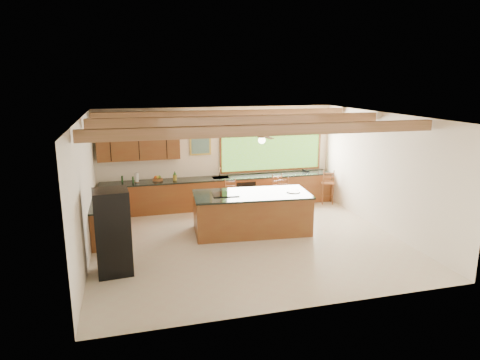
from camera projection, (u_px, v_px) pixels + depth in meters
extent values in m
plane|color=beige|center=(247.00, 241.00, 10.32)|extent=(7.20, 7.20, 0.00)
cube|color=white|center=(218.00, 157.00, 13.03)|extent=(7.20, 0.04, 3.00)
cube|color=white|center=(303.00, 225.00, 6.92)|extent=(7.20, 0.04, 3.00)
cube|color=white|center=(85.00, 191.00, 9.07)|extent=(0.04, 6.50, 3.00)
cube|color=white|center=(383.00, 172.00, 10.88)|extent=(0.04, 6.50, 3.00)
cube|color=tan|center=(248.00, 116.00, 9.63)|extent=(7.20, 6.50, 0.04)
cube|color=#A66F53|center=(271.00, 130.00, 8.16)|extent=(7.10, 0.15, 0.22)
cube|color=#A66F53|center=(242.00, 120.00, 10.13)|extent=(7.10, 0.15, 0.22)
cube|color=#A66F53|center=(225.00, 114.00, 11.82)|extent=(7.10, 0.15, 0.22)
cube|color=brown|center=(139.00, 148.00, 12.17)|extent=(2.30, 0.35, 0.70)
cube|color=white|center=(138.00, 127.00, 11.96)|extent=(2.60, 0.50, 0.48)
cylinder|color=#FFEABF|center=(112.00, 136.00, 11.84)|extent=(0.10, 0.10, 0.01)
cylinder|color=#FFEABF|center=(163.00, 134.00, 12.19)|extent=(0.10, 0.10, 0.01)
cube|color=#76B440|center=(271.00, 149.00, 13.39)|extent=(3.20, 0.04, 1.30)
cube|color=gold|center=(200.00, 146.00, 12.78)|extent=(0.64, 0.03, 0.54)
cube|color=#407455|center=(200.00, 146.00, 12.76)|extent=(0.54, 0.01, 0.44)
cube|color=brown|center=(221.00, 193.00, 12.96)|extent=(7.00, 0.65, 0.88)
cube|color=black|center=(221.00, 178.00, 12.85)|extent=(7.04, 0.69, 0.04)
cube|color=brown|center=(107.00, 217.00, 10.67)|extent=(0.65, 2.35, 0.88)
cube|color=black|center=(106.00, 200.00, 10.56)|extent=(0.69, 2.39, 0.04)
cube|color=black|center=(246.00, 195.00, 12.83)|extent=(0.60, 0.02, 0.78)
cube|color=silver|center=(221.00, 178.00, 12.85)|extent=(0.50, 0.38, 0.03)
cylinder|color=silver|center=(219.00, 171.00, 13.00)|extent=(0.03, 0.03, 0.30)
cylinder|color=silver|center=(220.00, 168.00, 12.87)|extent=(0.03, 0.20, 0.03)
cylinder|color=white|center=(137.00, 178.00, 12.23)|extent=(0.11, 0.11, 0.27)
cylinder|color=#183D18|center=(122.00, 179.00, 12.25)|extent=(0.05, 0.05, 0.18)
cylinder|color=#183D18|center=(133.00, 180.00, 12.17)|extent=(0.05, 0.05, 0.18)
cube|color=black|center=(306.00, 171.00, 13.61)|extent=(0.22, 0.20, 0.08)
cube|color=brown|center=(251.00, 213.00, 10.85)|extent=(2.95, 1.56, 0.97)
cube|color=black|center=(252.00, 194.00, 10.73)|extent=(3.00, 1.60, 0.04)
cube|color=black|center=(225.00, 194.00, 10.61)|extent=(0.68, 0.56, 0.02)
cylinder|color=white|center=(293.00, 192.00, 10.86)|extent=(0.35, 0.35, 0.02)
cube|color=black|center=(113.00, 232.00, 8.44)|extent=(0.72, 0.70, 1.72)
cube|color=silver|center=(130.00, 231.00, 8.52)|extent=(0.02, 0.05, 1.58)
cube|color=brown|center=(229.00, 191.00, 12.35)|extent=(0.39, 0.39, 0.04)
cylinder|color=brown|center=(225.00, 204.00, 12.24)|extent=(0.04, 0.04, 0.62)
cylinder|color=brown|center=(235.00, 203.00, 12.32)|extent=(0.04, 0.04, 0.62)
cylinder|color=brown|center=(223.00, 201.00, 12.52)|extent=(0.04, 0.04, 0.62)
cylinder|color=brown|center=(233.00, 201.00, 12.60)|extent=(0.04, 0.04, 0.62)
cube|color=brown|center=(274.00, 187.00, 12.86)|extent=(0.44, 0.44, 0.04)
cylinder|color=brown|center=(271.00, 199.00, 12.76)|extent=(0.04, 0.04, 0.63)
cylinder|color=brown|center=(280.00, 198.00, 12.84)|extent=(0.04, 0.04, 0.63)
cylinder|color=brown|center=(268.00, 196.00, 13.05)|extent=(0.04, 0.04, 0.63)
cylinder|color=brown|center=(277.00, 196.00, 13.12)|extent=(0.04, 0.04, 0.63)
cube|color=brown|center=(282.00, 190.00, 12.48)|extent=(0.45, 0.45, 0.04)
cylinder|color=brown|center=(278.00, 203.00, 12.38)|extent=(0.04, 0.04, 0.63)
cylinder|color=brown|center=(288.00, 202.00, 12.45)|extent=(0.04, 0.04, 0.63)
cylinder|color=brown|center=(275.00, 200.00, 12.66)|extent=(0.04, 0.04, 0.63)
cylinder|color=brown|center=(284.00, 199.00, 12.74)|extent=(0.04, 0.04, 0.63)
cube|color=brown|center=(328.00, 183.00, 13.31)|extent=(0.50, 0.50, 0.04)
cylinder|color=brown|center=(325.00, 195.00, 13.20)|extent=(0.04, 0.04, 0.64)
cylinder|color=brown|center=(334.00, 194.00, 13.28)|extent=(0.04, 0.04, 0.64)
cylinder|color=brown|center=(320.00, 192.00, 13.49)|extent=(0.04, 0.04, 0.64)
cylinder|color=brown|center=(329.00, 192.00, 13.57)|extent=(0.04, 0.04, 0.64)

